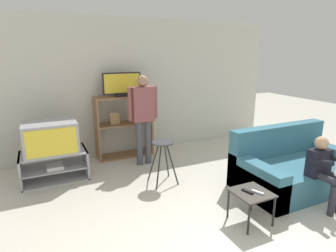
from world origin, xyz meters
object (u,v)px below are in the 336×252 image
at_px(television_flat, 122,85).
at_px(couch, 293,168).
at_px(tv_stand, 55,166).
at_px(television_main, 51,137).
at_px(media_shelf, 124,126).
at_px(person_standing_adult, 143,112).
at_px(person_seated_child, 324,167).
at_px(remote_control_black, 247,191).
at_px(folding_stool, 163,151).
at_px(remote_control_white, 258,192).
at_px(snack_table, 251,196).

relative_size(television_flat, couch, 0.40).
distance_m(tv_stand, couch, 3.69).
distance_m(television_main, couch, 3.72).
distance_m(media_shelf, person_standing_adult, 0.68).
height_order(media_shelf, person_seated_child, media_shelf).
bearing_deg(television_flat, remote_control_black, -76.78).
bearing_deg(folding_stool, tv_stand, 150.35).
height_order(remote_control_white, person_seated_child, person_seated_child).
bearing_deg(tv_stand, media_shelf, 22.20).
xyz_separation_m(tv_stand, remote_control_black, (1.95, -2.23, 0.18)).
xyz_separation_m(television_main, folding_stool, (1.51, -0.84, -0.17)).
distance_m(remote_control_black, couch, 1.37).
bearing_deg(person_standing_adult, person_seated_child, -56.24).
relative_size(television_flat, person_standing_adult, 0.45).
bearing_deg(snack_table, couch, 21.17).
relative_size(remote_control_black, couch, 0.08).
height_order(television_main, media_shelf, media_shelf).
bearing_deg(snack_table, remote_control_white, -47.97).
bearing_deg(couch, snack_table, -158.83).
xyz_separation_m(snack_table, remote_control_white, (0.04, -0.05, 0.06)).
distance_m(media_shelf, remote_control_black, 2.85).
xyz_separation_m(snack_table, remote_control_black, (-0.05, 0.02, 0.06)).
bearing_deg(television_main, folding_stool, -29.03).
distance_m(person_standing_adult, person_seated_child, 2.86).
xyz_separation_m(television_flat, snack_table, (0.70, -2.78, -1.04)).
bearing_deg(couch, person_seated_child, -105.26).
bearing_deg(remote_control_white, television_main, 110.30).
bearing_deg(tv_stand, television_main, -135.76).
distance_m(media_shelf, remote_control_white, 2.93).
bearing_deg(media_shelf, person_standing_adult, -69.89).
xyz_separation_m(folding_stool, couch, (1.74, -0.92, -0.25)).
height_order(snack_table, couch, couch).
distance_m(remote_control_black, remote_control_white, 0.11).
relative_size(television_main, person_seated_child, 0.84).
xyz_separation_m(tv_stand, television_main, (-0.01, -0.01, 0.47)).
relative_size(television_main, snack_table, 1.87).
bearing_deg(person_seated_child, tv_stand, 142.58).
distance_m(folding_stool, couch, 1.98).
distance_m(television_main, remote_control_white, 3.09).
xyz_separation_m(folding_stool, person_seated_child, (1.58, -1.50, 0.02)).
xyz_separation_m(folding_stool, snack_table, (0.50, -1.40, -0.19)).
height_order(television_main, person_standing_adult, person_standing_adult).
relative_size(couch, person_seated_child, 1.91).
xyz_separation_m(snack_table, couch, (1.23, 0.48, -0.06)).
height_order(tv_stand, person_standing_adult, person_standing_adult).
distance_m(folding_stool, remote_control_black, 1.46).
xyz_separation_m(television_main, remote_control_black, (1.96, -2.22, -0.30)).
height_order(remote_control_black, person_seated_child, person_seated_child).
relative_size(television_main, person_standing_adult, 0.49).
height_order(media_shelf, person_standing_adult, person_standing_adult).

